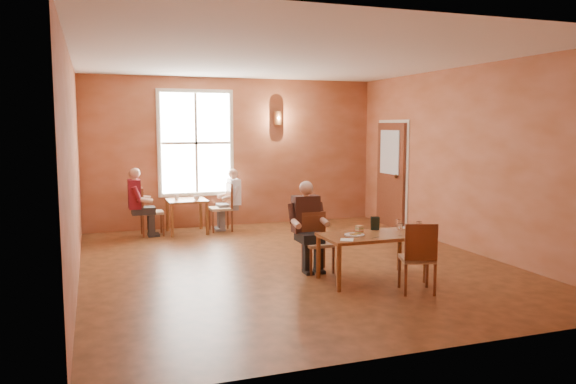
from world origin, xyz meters
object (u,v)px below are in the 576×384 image
object	(u,v)px
chair_diner_main	(318,243)
chair_diner_white	(220,207)
diner_white	(222,201)
chair_diner_maroon	(152,211)
second_table	(187,216)
main_table	(371,257)
diner_maroon	(150,203)
chair_empty	(417,257)
diner_main	(319,229)

from	to	relation	value
chair_diner_main	chair_diner_white	bearing A→B (deg)	-80.01
diner_white	chair_diner_maroon	bearing A→B (deg)	90.00
chair_diner_main	diner_white	distance (m)	3.54
second_table	diner_white	distance (m)	0.73
main_table	diner_maroon	xyz separation A→B (m)	(-2.44, 4.14, 0.31)
main_table	chair_diner_main	xyz separation A→B (m)	(-0.50, 0.65, 0.10)
chair_empty	diner_white	size ratio (longest dim) A/B	0.76
main_table	chair_diner_main	world-z (taller)	chair_diner_main
diner_main	second_table	size ratio (longest dim) A/B	1.67
second_table	diner_main	bearing A→B (deg)	-70.23
chair_diner_white	main_table	bearing A→B (deg)	-164.93
chair_empty	diner_maroon	world-z (taller)	diner_maroon
second_table	chair_diner_white	world-z (taller)	chair_diner_white
main_table	chair_diner_maroon	distance (m)	4.79
chair_diner_main	chair_empty	bearing A→B (deg)	121.05
diner_main	chair_empty	xyz separation A→B (m)	(0.78, -1.27, -0.17)
chair_diner_main	chair_diner_maroon	world-z (taller)	chair_diner_maroon
chair_diner_main	chair_empty	xyz separation A→B (m)	(0.78, -1.30, 0.03)
second_table	diner_white	world-z (taller)	diner_white
diner_white	chair_diner_maroon	world-z (taller)	diner_white
diner_white	chair_diner_maroon	xyz separation A→B (m)	(-1.33, 0.00, -0.13)
main_table	diner_white	distance (m)	4.29
diner_main	chair_empty	distance (m)	1.50
chair_empty	second_table	bearing A→B (deg)	131.44
chair_diner_white	diner_maroon	size ratio (longest dim) A/B	0.75
main_table	diner_white	bearing A→B (deg)	104.68
main_table	diner_white	xyz separation A→B (m)	(-1.08, 4.14, 0.27)
diner_main	chair_diner_white	size ratio (longest dim) A/B	1.32
chair_empty	diner_white	distance (m)	4.98
chair_diner_maroon	diner_maroon	world-z (taller)	diner_maroon
chair_empty	diner_main	bearing A→B (deg)	139.94
chair_empty	chair_diner_white	world-z (taller)	chair_diner_white
main_table	chair_diner_white	world-z (taller)	chair_diner_white
chair_diner_main	diner_white	size ratio (longest dim) A/B	0.71
chair_empty	diner_maroon	xyz separation A→B (m)	(-2.73, 4.79, 0.18)
main_table	chair_diner_main	size ratio (longest dim) A/B	1.60
chair_diner_maroon	diner_maroon	size ratio (longest dim) A/B	0.73
main_table	diner_maroon	world-z (taller)	diner_maroon
main_table	diner_maroon	bearing A→B (deg)	120.57
second_table	diner_maroon	xyz separation A→B (m)	(-0.68, 0.00, 0.30)
main_table	chair_empty	size ratio (longest dim) A/B	1.50
chair_diner_main	chair_empty	world-z (taller)	chair_empty
diner_white	chair_diner_maroon	distance (m)	1.34
chair_diner_main	diner_maroon	size ratio (longest dim) A/B	0.67
chair_diner_main	chair_diner_white	size ratio (longest dim) A/B	0.89
second_table	chair_diner_white	size ratio (longest dim) A/B	0.79
diner_main	chair_diner_maroon	world-z (taller)	diner_main
chair_diner_maroon	second_table	bearing A→B (deg)	90.00
chair_empty	chair_diner_white	bearing A→B (deg)	124.56
chair_diner_main	second_table	size ratio (longest dim) A/B	1.13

